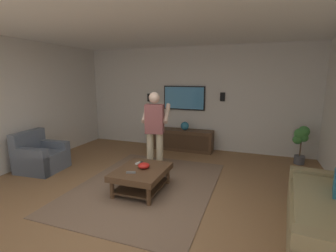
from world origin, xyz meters
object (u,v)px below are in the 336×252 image
armchair (40,157)px  remote_white (139,163)px  couch (333,218)px  tv (184,98)px  remote_black (142,163)px  potted_plant_short (301,139)px  vase_round (185,126)px  media_console (181,140)px  wall_speaker_left (223,97)px  remote_grey (131,172)px  wall_speaker_right (150,98)px  bowl (144,166)px  coffee_table (142,175)px  person_standing (155,127)px

armchair → remote_white: bearing=-3.2°
couch → tv: (3.33, 2.79, 1.06)m
remote_black → potted_plant_short: bearing=-88.2°
remote_white → vase_round: vase_round is taller
media_console → wall_speaker_left: size_ratio=7.73×
remote_white → remote_grey: (-0.45, -0.09, 0.00)m
armchair → media_console: bearing=41.9°
potted_plant_short → remote_black: size_ratio=5.83×
armchair → vase_round: (2.44, -2.44, 0.38)m
media_console → wall_speaker_right: bearing=-104.0°
wall_speaker_left → wall_speaker_right: size_ratio=1.00×
armchair → remote_white: 2.27m
couch → bowl: couch is taller
coffee_table → remote_white: bearing=36.3°
couch → vase_round: (3.08, 2.68, 0.34)m
potted_plant_short → wall_speaker_right: 3.95m
armchair → potted_plant_short: bearing=19.3°
potted_plant_short → wall_speaker_right: size_ratio=3.98×
coffee_table → wall_speaker_left: size_ratio=4.55×
vase_round → couch: bearing=-139.0°
person_standing → remote_grey: person_standing is taller
remote_white → armchair: bearing=104.4°
remote_grey → media_console: bearing=-107.8°
couch → tv: 4.47m
coffee_table → potted_plant_short: potted_plant_short is taller
potted_plant_short → remote_black: potted_plant_short is taller
remote_black → vase_round: vase_round is taller
wall_speaker_right → couch: bearing=-131.3°
armchair → tv: tv is taller
media_console → potted_plant_short: (-0.17, -2.83, 0.29)m
tv → wall_speaker_left: 1.02m
media_console → remote_white: size_ratio=11.33×
potted_plant_short → remote_grey: 3.88m
remote_grey → wall_speaker_left: size_ratio=0.68×
coffee_table → potted_plant_short: bearing=-48.3°
remote_black → remote_white: bearing=73.5°
armchair → coffee_table: size_ratio=0.87×
wall_speaker_right → bowl: bearing=-158.1°
potted_plant_short → remote_white: 3.66m
media_console → person_standing: 1.83m
remote_grey → wall_speaker_left: 3.42m
tv → couch: bearing=39.9°
armchair → remote_grey: 2.39m
remote_grey → tv: bearing=-107.8°
couch → remote_black: (0.72, 2.80, 0.09)m
potted_plant_short → remote_white: (-2.22, 2.90, -0.16)m
bowl → remote_grey: bearing=160.1°
coffee_table → media_console: (2.62, 0.10, -0.02)m
bowl → wall_speaker_right: 3.18m
couch → media_console: 4.16m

